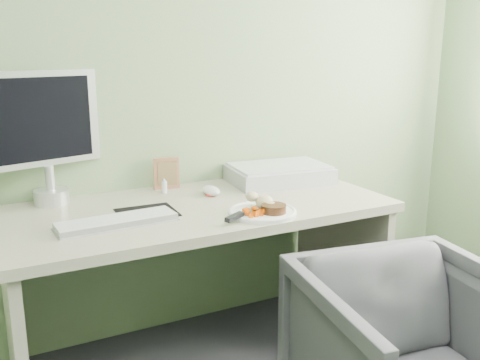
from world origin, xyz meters
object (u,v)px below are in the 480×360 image
scanner (279,174)px  plate (262,212)px  monitor (45,130)px  desk (199,245)px

scanner → plate: bearing=-122.0°
scanner → monitor: bearing=179.3°
desk → scanner: scanner is taller
desk → plate: 0.35m
monitor → scanner: bearing=-21.7°
desk → plate: (0.17, -0.24, 0.19)m
plate → scanner: scanner is taller
plate → monitor: (-0.72, 0.55, 0.31)m
desk → scanner: bearing=20.2°
plate → scanner: bearing=51.8°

